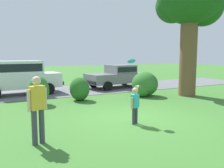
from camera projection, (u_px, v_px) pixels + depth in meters
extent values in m
plane|color=#3D752D|center=(134.00, 118.00, 8.75)|extent=(80.00, 80.00, 0.00)
cube|color=slate|center=(70.00, 91.00, 15.25)|extent=(28.00, 4.40, 0.02)
cylinder|color=brown|center=(188.00, 57.00, 13.28)|extent=(0.91, 0.91, 4.32)
ellipsoid|color=#1E511C|center=(203.00, 6.00, 13.39)|extent=(2.23, 2.23, 2.23)
ellipsoid|color=#1E511C|center=(172.00, 6.00, 13.46)|extent=(1.87, 1.87, 1.87)
ellipsoid|color=#33702B|center=(39.00, 90.00, 10.96)|extent=(0.93, 0.94, 1.31)
ellipsoid|color=#33702B|center=(36.00, 99.00, 11.20)|extent=(0.49, 0.49, 0.44)
ellipsoid|color=#286023|center=(80.00, 89.00, 11.99)|extent=(0.97, 1.08, 1.16)
ellipsoid|color=#33702B|center=(145.00, 84.00, 13.34)|extent=(1.37, 1.54, 1.33)
ellipsoid|color=#33702B|center=(142.00, 89.00, 13.05)|extent=(0.90, 0.90, 0.81)
cube|color=gray|center=(117.00, 78.00, 16.59)|extent=(4.36, 2.23, 0.64)
cube|color=gray|center=(121.00, 69.00, 16.69)|extent=(1.83, 1.77, 0.56)
cube|color=black|center=(121.00, 69.00, 16.69)|extent=(1.69, 1.78, 0.34)
cylinder|color=black|center=(108.00, 86.00, 15.15)|extent=(0.62, 0.28, 0.60)
cylinder|color=black|center=(93.00, 83.00, 16.72)|extent=(0.62, 0.28, 0.60)
cylinder|color=black|center=(140.00, 84.00, 16.56)|extent=(0.62, 0.28, 0.60)
cylinder|color=black|center=(124.00, 81.00, 18.12)|extent=(0.62, 0.28, 0.60)
cube|color=black|center=(89.00, 82.00, 15.46)|extent=(0.28, 1.75, 0.20)
cube|color=black|center=(141.00, 79.00, 17.76)|extent=(0.28, 1.75, 0.20)
cube|color=white|center=(19.00, 81.00, 13.69)|extent=(4.61, 2.13, 0.80)
cube|color=white|center=(18.00, 67.00, 13.60)|extent=(2.57, 1.78, 0.72)
cube|color=black|center=(18.00, 67.00, 13.60)|extent=(2.38, 1.78, 0.43)
cylinder|color=black|center=(48.00, 89.00, 13.66)|extent=(0.69, 0.26, 0.68)
cylinder|color=black|center=(40.00, 85.00, 15.26)|extent=(0.69, 0.26, 0.68)
cube|color=black|center=(58.00, 82.00, 14.89)|extent=(0.23, 1.75, 0.20)
cylinder|color=#383842|center=(134.00, 116.00, 7.90)|extent=(0.10, 0.10, 0.55)
cylinder|color=#383842|center=(136.00, 115.00, 8.01)|extent=(0.10, 0.10, 0.55)
cube|color=#33B2B2|center=(135.00, 101.00, 7.90)|extent=(0.30, 0.24, 0.44)
sphere|color=tan|center=(135.00, 91.00, 7.86)|extent=(0.20, 0.20, 0.20)
cylinder|color=tan|center=(137.00, 91.00, 8.01)|extent=(0.15, 0.28, 0.39)
cylinder|color=tan|center=(132.00, 103.00, 7.78)|extent=(0.07, 0.07, 0.36)
cylinder|color=#337FDB|center=(131.00, 61.00, 8.20)|extent=(0.30, 0.26, 0.19)
cylinder|color=#1EB7B2|center=(131.00, 61.00, 8.20)|extent=(0.16, 0.15, 0.11)
cylinder|color=#3F3F4C|center=(42.00, 126.00, 6.23)|extent=(0.14, 0.14, 0.90)
cylinder|color=#3F3F4C|center=(34.00, 128.00, 6.09)|extent=(0.14, 0.14, 0.90)
cube|color=gold|center=(37.00, 98.00, 6.07)|extent=(0.41, 0.31, 0.60)
sphere|color=beige|center=(36.00, 81.00, 6.02)|extent=(0.22, 0.22, 0.22)
cylinder|color=beige|center=(45.00, 99.00, 6.23)|extent=(0.09, 0.09, 0.55)
cylinder|color=beige|center=(29.00, 101.00, 5.92)|extent=(0.09, 0.09, 0.55)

